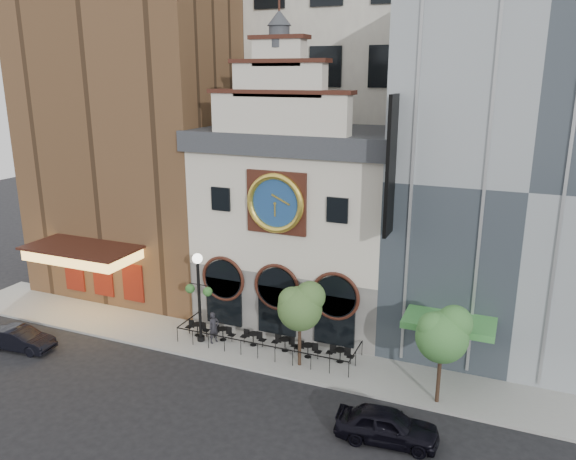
{
  "coord_description": "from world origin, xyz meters",
  "views": [
    {
      "loc": [
        12.55,
        -24.31,
        15.62
      ],
      "look_at": [
        -0.17,
        6.0,
        6.39
      ],
      "focal_mm": 35.0,
      "sensor_mm": 36.0,
      "label": 1
    }
  ],
  "objects_px": {
    "bistro_0": "(198,328)",
    "bistro_2": "(253,338)",
    "tree_right": "(443,333)",
    "car_right": "(387,425)",
    "bistro_1": "(223,333)",
    "lamppost": "(199,288)",
    "bistro_3": "(285,343)",
    "pedestrian": "(214,328)",
    "tree_left": "(301,305)",
    "bistro_5": "(340,354)",
    "car_left": "(21,339)",
    "bistro_4": "(308,350)"
  },
  "relations": [
    {
      "from": "bistro_3",
      "to": "car_left",
      "type": "distance_m",
      "value": 15.44
    },
    {
      "from": "car_right",
      "to": "car_left",
      "type": "xyz_separation_m",
      "value": [
        -21.65,
        0.09,
        -0.1
      ]
    },
    {
      "from": "bistro_1",
      "to": "car_left",
      "type": "height_order",
      "value": "car_left"
    },
    {
      "from": "bistro_1",
      "to": "bistro_4",
      "type": "bearing_deg",
      "value": 0.22
    },
    {
      "from": "bistro_3",
      "to": "tree_right",
      "type": "bearing_deg",
      "value": -11.74
    },
    {
      "from": "bistro_3",
      "to": "car_left",
      "type": "bearing_deg",
      "value": -158.94
    },
    {
      "from": "bistro_0",
      "to": "tree_left",
      "type": "bearing_deg",
      "value": -7.13
    },
    {
      "from": "pedestrian",
      "to": "tree_left",
      "type": "relative_size",
      "value": 0.39
    },
    {
      "from": "tree_left",
      "to": "car_left",
      "type": "bearing_deg",
      "value": -164.43
    },
    {
      "from": "bistro_3",
      "to": "bistro_4",
      "type": "distance_m",
      "value": 1.49
    },
    {
      "from": "car_right",
      "to": "bistro_3",
      "type": "bearing_deg",
      "value": 46.83
    },
    {
      "from": "bistro_0",
      "to": "bistro_2",
      "type": "xyz_separation_m",
      "value": [
        3.69,
        0.17,
        0.0
      ]
    },
    {
      "from": "bistro_5",
      "to": "lamppost",
      "type": "bearing_deg",
      "value": -174.8
    },
    {
      "from": "bistro_0",
      "to": "bistro_2",
      "type": "bearing_deg",
      "value": 2.6
    },
    {
      "from": "bistro_1",
      "to": "car_left",
      "type": "distance_m",
      "value": 11.74
    },
    {
      "from": "car_right",
      "to": "bistro_1",
      "type": "bearing_deg",
      "value": 58.84
    },
    {
      "from": "tree_left",
      "to": "bistro_0",
      "type": "bearing_deg",
      "value": 172.87
    },
    {
      "from": "tree_right",
      "to": "car_left",
      "type": "bearing_deg",
      "value": -170.99
    },
    {
      "from": "tree_left",
      "to": "pedestrian",
      "type": "bearing_deg",
      "value": 175.19
    },
    {
      "from": "bistro_3",
      "to": "tree_left",
      "type": "xyz_separation_m",
      "value": [
        1.41,
        -1.14,
        3.08
      ]
    },
    {
      "from": "bistro_2",
      "to": "pedestrian",
      "type": "xyz_separation_m",
      "value": [
        -2.29,
        -0.57,
        0.49
      ]
    },
    {
      "from": "tree_left",
      "to": "bistro_2",
      "type": "bearing_deg",
      "value": 162.81
    },
    {
      "from": "car_left",
      "to": "bistro_3",
      "type": "bearing_deg",
      "value": -74.8
    },
    {
      "from": "bistro_1",
      "to": "bistro_3",
      "type": "xyz_separation_m",
      "value": [
        3.96,
        0.2,
        0.0
      ]
    },
    {
      "from": "bistro_1",
      "to": "car_right",
      "type": "distance_m",
      "value": 12.45
    },
    {
      "from": "bistro_0",
      "to": "lamppost",
      "type": "distance_m",
      "value": 3.03
    },
    {
      "from": "bistro_1",
      "to": "bistro_0",
      "type": "bearing_deg",
      "value": -178.28
    },
    {
      "from": "bistro_0",
      "to": "tree_right",
      "type": "bearing_deg",
      "value": -6.24
    },
    {
      "from": "bistro_5",
      "to": "lamppost",
      "type": "relative_size",
      "value": 0.29
    },
    {
      "from": "bistro_0",
      "to": "bistro_1",
      "type": "bearing_deg",
      "value": 1.72
    },
    {
      "from": "car_left",
      "to": "pedestrian",
      "type": "distance_m",
      "value": 11.24
    },
    {
      "from": "bistro_3",
      "to": "bistro_2",
      "type": "bearing_deg",
      "value": -177.44
    },
    {
      "from": "bistro_4",
      "to": "car_left",
      "type": "relative_size",
      "value": 0.39
    },
    {
      "from": "tree_right",
      "to": "lamppost",
      "type": "bearing_deg",
      "value": 175.63
    },
    {
      "from": "car_right",
      "to": "lamppost",
      "type": "height_order",
      "value": "lamppost"
    },
    {
      "from": "bistro_5",
      "to": "pedestrian",
      "type": "height_order",
      "value": "pedestrian"
    },
    {
      "from": "bistro_0",
      "to": "bistro_4",
      "type": "height_order",
      "value": "same"
    },
    {
      "from": "lamppost",
      "to": "bistro_0",
      "type": "bearing_deg",
      "value": 136.86
    },
    {
      "from": "bistro_4",
      "to": "lamppost",
      "type": "height_order",
      "value": "lamppost"
    },
    {
      "from": "pedestrian",
      "to": "bistro_4",
      "type": "bearing_deg",
      "value": -60.68
    },
    {
      "from": "bistro_2",
      "to": "bistro_4",
      "type": "distance_m",
      "value": 3.48
    },
    {
      "from": "bistro_0",
      "to": "car_right",
      "type": "height_order",
      "value": "car_right"
    },
    {
      "from": "tree_right",
      "to": "bistro_0",
      "type": "bearing_deg",
      "value": 173.76
    },
    {
      "from": "bistro_3",
      "to": "bistro_4",
      "type": "height_order",
      "value": "same"
    },
    {
      "from": "bistro_4",
      "to": "tree_right",
      "type": "distance_m",
      "value": 8.26
    },
    {
      "from": "car_right",
      "to": "tree_right",
      "type": "xyz_separation_m",
      "value": [
        1.67,
        3.79,
        3.04
      ]
    },
    {
      "from": "bistro_2",
      "to": "lamppost",
      "type": "height_order",
      "value": "lamppost"
    },
    {
      "from": "tree_left",
      "to": "bistro_5",
      "type": "bearing_deg",
      "value": 30.67
    },
    {
      "from": "lamppost",
      "to": "pedestrian",
      "type": "bearing_deg",
      "value": 8.18
    },
    {
      "from": "pedestrian",
      "to": "bistro_5",
      "type": "bearing_deg",
      "value": -60.52
    }
  ]
}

